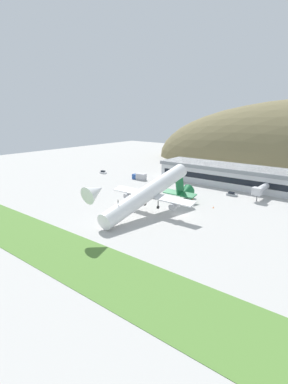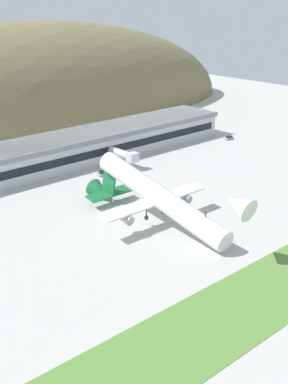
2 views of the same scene
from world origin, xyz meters
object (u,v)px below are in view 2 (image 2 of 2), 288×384
at_px(service_car_0, 229,138).
at_px(traffic_cone_0, 109,195).
at_px(terminal_building, 95,142).
at_px(service_car_2, 103,173).
at_px(cargo_airplane, 158,198).
at_px(jetway_0, 124,155).
at_px(traffic_cone_1, 149,190).

height_order(service_car_0, traffic_cone_0, service_car_0).
height_order(terminal_building, service_car_2, terminal_building).
bearing_deg(service_car_2, service_car_0, 0.57).
bearing_deg(traffic_cone_0, cargo_airplane, -98.21).
relative_size(service_car_0, service_car_2, 0.98).
distance_m(jetway_0, service_car_2, 11.22).
xyz_separation_m(jetway_0, cargo_airplane, (-23.44, -39.96, 2.97)).
height_order(service_car_2, traffic_cone_1, service_car_2).
bearing_deg(service_car_2, traffic_cone_0, -123.42).
xyz_separation_m(jetway_0, traffic_cone_1, (-9.06, -21.59, -3.71)).
bearing_deg(traffic_cone_1, traffic_cone_0, 157.15).
distance_m(jetway_0, service_car_0, 50.83).
xyz_separation_m(service_car_0, service_car_2, (-61.15, -0.61, 0.06)).
bearing_deg(traffic_cone_1, terminal_building, 76.27).
bearing_deg(jetway_0, cargo_airplane, -120.39).
xyz_separation_m(cargo_airplane, traffic_cone_1, (14.38, 18.38, -6.68)).
height_order(jetway_0, traffic_cone_0, jetway_0).
height_order(terminal_building, traffic_cone_1, terminal_building).
bearing_deg(service_car_0, traffic_cone_0, -167.85).
height_order(service_car_0, traffic_cone_1, service_car_0).
xyz_separation_m(jetway_0, service_car_2, (-10.46, -2.29, -3.36)).
distance_m(service_car_2, traffic_cone_0, 17.54).
relative_size(jetway_0, traffic_cone_0, 21.36).
bearing_deg(cargo_airplane, jetway_0, 59.61).
height_order(cargo_airplane, service_car_0, cargo_airplane).
bearing_deg(cargo_airplane, traffic_cone_1, 51.96).
height_order(cargo_airplane, traffic_cone_1, cargo_airplane).
distance_m(terminal_building, cargo_airplane, 60.13).
relative_size(jetway_0, service_car_2, 2.96).
height_order(jetway_0, traffic_cone_1, jetway_0).
relative_size(terminal_building, traffic_cone_0, 183.11).
bearing_deg(service_car_2, jetway_0, 12.35).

